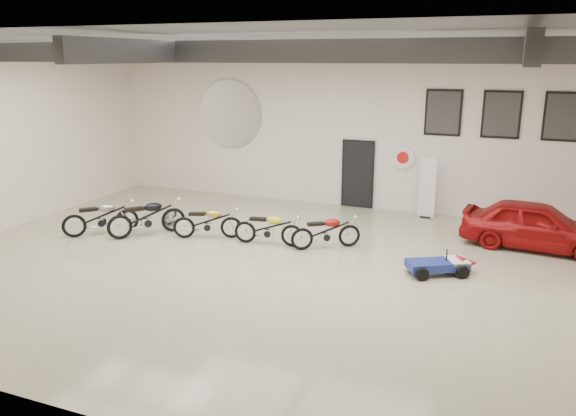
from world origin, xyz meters
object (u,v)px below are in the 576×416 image
at_px(go_kart, 444,261).
at_px(vintage_car, 536,225).
at_px(motorcycle_silver, 100,216).
at_px(motorcycle_yellow, 268,227).
at_px(motorcycle_black, 147,216).
at_px(motorcycle_red, 326,231).
at_px(banner_stand, 427,188).
at_px(motorcycle_gold, 208,221).

bearing_deg(go_kart, vintage_car, 24.77).
bearing_deg(motorcycle_silver, motorcycle_yellow, -33.75).
bearing_deg(motorcycle_silver, vintage_car, -28.82).
height_order(motorcycle_black, go_kart, motorcycle_black).
xyz_separation_m(motorcycle_black, motorcycle_red, (4.81, 0.77, -0.08)).
bearing_deg(banner_stand, motorcycle_silver, -141.15).
distance_m(motorcycle_silver, motorcycle_red, 6.13).
relative_size(motorcycle_red, go_kart, 1.08).
height_order(banner_stand, motorcycle_gold, banner_stand).
distance_m(motorcycle_silver, motorcycle_yellow, 4.65).
relative_size(motorcycle_silver, motorcycle_red, 1.11).
relative_size(banner_stand, motorcycle_silver, 0.94).
xyz_separation_m(motorcycle_silver, motorcycle_black, (1.21, 0.39, 0.03)).
bearing_deg(banner_stand, motorcycle_gold, -133.91).
relative_size(motorcycle_silver, motorcycle_yellow, 1.10).
distance_m(banner_stand, motorcycle_black, 8.14).
xyz_separation_m(banner_stand, vintage_car, (2.95, -1.84, -0.31)).
bearing_deg(motorcycle_black, motorcycle_yellow, -41.47).
bearing_deg(go_kart, motorcycle_red, 137.53).
distance_m(motorcycle_gold, vintage_car, 8.39).
height_order(motorcycle_black, motorcycle_red, motorcycle_black).
xyz_separation_m(motorcycle_yellow, vintage_car, (6.34, 2.22, 0.15)).
bearing_deg(motorcycle_yellow, motorcycle_red, 3.40).
bearing_deg(motorcycle_gold, banner_stand, 16.96).
distance_m(motorcycle_red, go_kart, 3.05).
bearing_deg(motorcycle_silver, motorcycle_black, -26.78).
bearing_deg(motorcycle_red, motorcycle_yellow, 156.59).
height_order(motorcycle_silver, motorcycle_black, motorcycle_black).
relative_size(banner_stand, go_kart, 1.13).
xyz_separation_m(banner_stand, motorcycle_red, (-1.93, -3.78, -0.46)).
relative_size(motorcycle_gold, vintage_car, 0.50).
bearing_deg(vintage_car, motorcycle_black, 111.38).
height_order(motorcycle_gold, go_kart, motorcycle_gold).
bearing_deg(motorcycle_red, motorcycle_gold, 152.45).
bearing_deg(motorcycle_silver, motorcycle_gold, -29.16).
xyz_separation_m(motorcycle_black, motorcycle_gold, (1.63, 0.40, -0.07)).
bearing_deg(motorcycle_red, motorcycle_silver, 156.74).
height_order(banner_stand, motorcycle_red, banner_stand).
distance_m(motorcycle_silver, motorcycle_black, 1.27).
xyz_separation_m(motorcycle_black, motorcycle_yellow, (3.35, 0.49, -0.07)).
distance_m(banner_stand, motorcycle_gold, 6.60).
relative_size(motorcycle_yellow, go_kart, 1.09).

